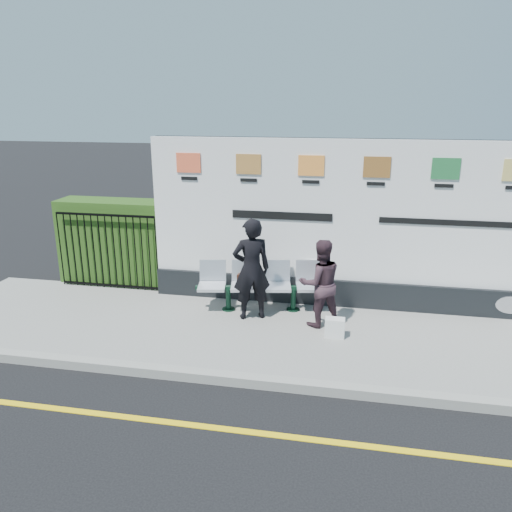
% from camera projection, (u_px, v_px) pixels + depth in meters
% --- Properties ---
extents(ground, '(80.00, 80.00, 0.00)m').
position_uv_depth(ground, '(329.00, 442.00, 5.70)').
color(ground, black).
extents(pavement, '(14.00, 3.00, 0.12)m').
position_uv_depth(pavement, '(337.00, 339.00, 8.03)').
color(pavement, gray).
rests_on(pavement, ground).
extents(kerb, '(14.00, 0.18, 0.14)m').
position_uv_depth(kerb, '(333.00, 389.00, 6.62)').
color(kerb, gray).
rests_on(kerb, ground).
extents(yellow_line, '(14.00, 0.10, 0.01)m').
position_uv_depth(yellow_line, '(329.00, 442.00, 5.70)').
color(yellow_line, yellow).
rests_on(yellow_line, ground).
extents(billboard, '(8.00, 0.30, 3.00)m').
position_uv_depth(billboard, '(372.00, 238.00, 8.80)').
color(billboard, black).
rests_on(billboard, pavement).
extents(hedge, '(2.35, 0.70, 1.70)m').
position_uv_depth(hedge, '(117.00, 241.00, 10.26)').
color(hedge, '#2A4E17').
rests_on(hedge, pavement).
extents(railing, '(2.05, 0.06, 1.54)m').
position_uv_depth(railing, '(108.00, 251.00, 9.86)').
color(railing, black).
rests_on(railing, pavement).
extents(bench, '(2.29, 0.96, 0.48)m').
position_uv_depth(bench, '(261.00, 297.00, 8.94)').
color(bench, silver).
rests_on(bench, pavement).
extents(woman_left, '(0.76, 0.63, 1.77)m').
position_uv_depth(woman_left, '(251.00, 269.00, 8.44)').
color(woman_left, black).
rests_on(woman_left, pavement).
extents(woman_right, '(0.88, 0.79, 1.49)m').
position_uv_depth(woman_right, '(320.00, 283.00, 8.20)').
color(woman_right, '#3A252E').
rests_on(woman_right, pavement).
extents(handbag_brown, '(0.26, 0.12, 0.20)m').
position_uv_depth(handbag_brown, '(244.00, 280.00, 8.85)').
color(handbag_brown, black).
rests_on(handbag_brown, bench).
extents(carrier_bag_white, '(0.31, 0.19, 0.31)m').
position_uv_depth(carrier_bag_white, '(335.00, 328.00, 7.94)').
color(carrier_bag_white, silver).
rests_on(carrier_bag_white, pavement).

